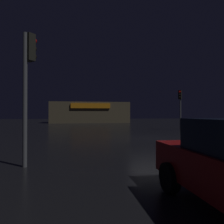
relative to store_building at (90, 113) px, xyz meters
name	(u,v)px	position (x,y,z in m)	size (l,w,h in m)	color
ground_plane	(148,138)	(2.68, -27.59, -2.01)	(120.00, 120.00, 0.00)	black
store_building	(90,113)	(0.00, 0.00, 0.00)	(15.07, 6.33, 4.01)	brown
traffic_signal_main	(28,72)	(-3.77, -34.43, 1.09)	(0.42, 0.42, 4.38)	#595B60
traffic_signal_opposite	(180,102)	(8.52, -20.99, 0.97)	(0.41, 0.43, 4.25)	#595B60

